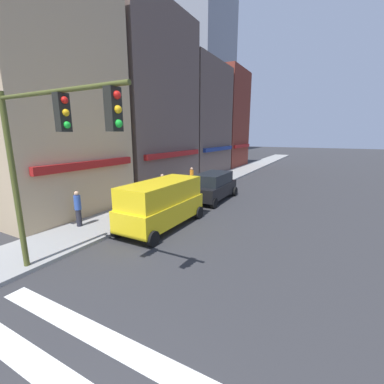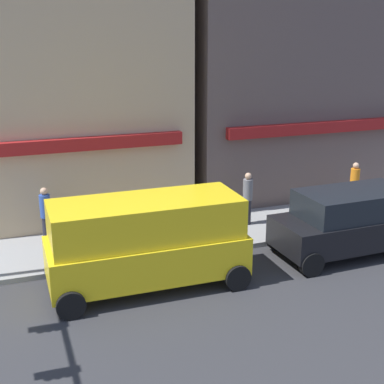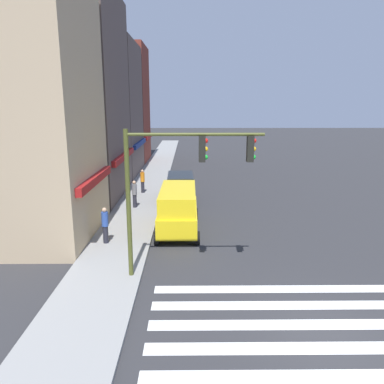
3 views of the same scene
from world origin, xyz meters
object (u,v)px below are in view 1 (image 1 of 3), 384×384
Objects in this scene: traffic_signal at (46,146)px; suv_black at (213,186)px; van_yellow at (162,202)px; pedestrian_orange_vest at (192,178)px; pedestrian_grey_coat at (163,186)px; pedestrian_blue_shirt at (78,208)px.

suv_black is at bearing 1.03° from traffic_signal.
van_yellow is 6.25m from suv_black.
van_yellow reaches higher than suv_black.
pedestrian_orange_vest is at bearing 19.48° from van_yellow.
traffic_signal reaches higher than pedestrian_grey_coat.
van_yellow is at bearing 2.15° from traffic_signal.
suv_black reaches higher than pedestrian_grey_coat.
traffic_signal is at bearing 41.62° from pedestrian_orange_vest.
suv_black is 3.63m from pedestrian_orange_vest.
suv_black is (11.94, 0.21, -3.23)m from traffic_signal.
suv_black is 2.68× the size of pedestrian_grey_coat.
pedestrian_orange_vest is at bearing 12.51° from traffic_signal.
pedestrian_orange_vest is (4.17, -0.02, 0.00)m from pedestrian_grey_coat.
pedestrian_blue_shirt is (-6.43, 0.51, 0.00)m from pedestrian_grey_coat.
pedestrian_grey_coat is at bearing 17.61° from traffic_signal.
traffic_signal is at bearing 179.60° from suv_black.
pedestrian_grey_coat is 1.00× the size of pedestrian_orange_vest.
traffic_signal is 12.37m from suv_black.
van_yellow is 5.17m from pedestrian_grey_coat.
traffic_signal reaches higher than pedestrian_orange_vest.
pedestrian_grey_coat is at bearing 122.83° from suv_black.
pedestrian_blue_shirt is at bearing 122.75° from van_yellow.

